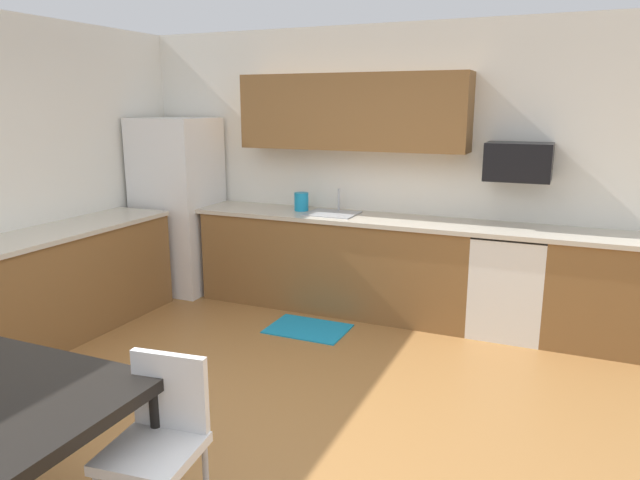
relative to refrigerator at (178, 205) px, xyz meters
name	(u,v)px	position (x,y,z in m)	size (l,w,h in m)	color
ground_plane	(256,431)	(2.18, -2.22, -0.92)	(12.00, 12.00, 0.00)	#9E6B38
wall_back	(388,170)	(2.18, 0.43, 0.43)	(5.80, 0.10, 2.70)	white
cabinet_run_back	(334,263)	(1.77, 0.08, -0.47)	(2.68, 0.60, 0.90)	brown
cabinet_run_back_right	(602,294)	(4.14, 0.08, -0.47)	(0.87, 0.60, 0.90)	brown
cabinet_run_left	(71,282)	(-0.12, -1.42, -0.47)	(0.60, 2.00, 0.90)	brown
countertop_back	(375,219)	(2.18, 0.08, 0.00)	(4.80, 0.64, 0.04)	beige
countertop_left	(65,230)	(-0.12, -1.42, 0.00)	(0.64, 2.00, 0.04)	beige
upper_cabinets_back	(351,112)	(1.88, 0.21, 0.98)	(2.20, 0.34, 0.70)	brown
refrigerator	(178,205)	(0.00, 0.00, 0.00)	(0.76, 0.70, 1.83)	white
oven_range	(508,283)	(3.41, 0.08, -0.46)	(0.60, 0.60, 0.91)	white
microwave	(519,162)	(3.41, 0.18, 0.58)	(0.54, 0.36, 0.32)	black
sink_basin	(332,220)	(1.74, 0.08, -0.04)	(0.48, 0.40, 0.14)	#A5A8AD
sink_faucet	(339,201)	(1.74, 0.26, 0.12)	(0.02, 0.02, 0.24)	#B2B5BA
chair_near_table	(159,434)	(2.21, -3.14, -0.41)	(0.44, 0.44, 0.85)	white
floor_mat	(308,329)	(1.78, -0.57, -0.91)	(0.70, 0.50, 0.01)	#198CBF
kettle	(301,203)	(1.39, 0.13, 0.10)	(0.14, 0.14, 0.20)	#198CBF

